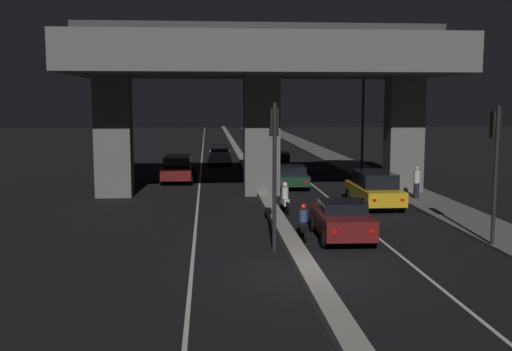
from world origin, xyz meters
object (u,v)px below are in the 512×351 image
at_px(traffic_light_left_of_median, 274,151).
at_px(car_white_second_oncoming, 220,154).
at_px(car_dark_red_lead, 342,219).
at_px(car_dark_green_third, 290,175).
at_px(car_taxi_yellow_second, 374,188).
at_px(pedestrian_on_sidewalk, 417,182).
at_px(motorcycle_black_filtering_near, 303,224).
at_px(car_dark_red_lead_oncoming, 178,168).
at_px(motorcycle_white_filtering_mid, 285,200).
at_px(traffic_light_right_of_median, 495,152).
at_px(street_lamp, 358,114).
at_px(car_grey_fourth, 277,162).

height_order(traffic_light_left_of_median, car_white_second_oncoming, traffic_light_left_of_median).
height_order(car_dark_red_lead, car_dark_green_third, car_dark_red_lead).
xyz_separation_m(car_taxi_yellow_second, pedestrian_on_sidewalk, (2.68, 1.44, 0.08)).
relative_size(traffic_light_left_of_median, motorcycle_black_filtering_near, 2.70).
bearing_deg(car_dark_red_lead_oncoming, car_taxi_yellow_second, 45.90).
xyz_separation_m(car_taxi_yellow_second, motorcycle_white_filtering_mid, (-4.65, -1.27, -0.30)).
relative_size(traffic_light_right_of_median, motorcycle_black_filtering_near, 2.64).
distance_m(traffic_light_left_of_median, traffic_light_right_of_median, 7.89).
relative_size(street_lamp, car_dark_red_lead, 1.78).
distance_m(car_dark_green_third, motorcycle_black_filtering_near, 13.76).
bearing_deg(motorcycle_white_filtering_mid, traffic_light_left_of_median, 166.64).
relative_size(car_dark_green_third, car_grey_fourth, 1.21).
bearing_deg(motorcycle_white_filtering_mid, street_lamp, -30.55).
distance_m(street_lamp, car_dark_green_third, 7.80).
bearing_deg(traffic_light_right_of_median, car_taxi_yellow_second, 102.43).
distance_m(car_dark_green_third, motorcycle_white_filtering_mid, 8.40).
xyz_separation_m(car_dark_red_lead_oncoming, motorcycle_black_filtering_near, (5.60, -16.72, -0.31)).
xyz_separation_m(car_white_second_oncoming, pedestrian_on_sidewalk, (9.97, -19.20, 0.19)).
bearing_deg(street_lamp, motorcycle_black_filtering_near, -110.14).
height_order(traffic_light_right_of_median, car_white_second_oncoming, traffic_light_right_of_median).
bearing_deg(car_taxi_yellow_second, traffic_light_right_of_median, -167.64).
bearing_deg(car_dark_red_lead, motorcycle_white_filtering_mid, 15.81).
distance_m(traffic_light_right_of_median, car_dark_red_lead_oncoming, 22.39).
relative_size(car_dark_green_third, motorcycle_black_filtering_near, 2.50).
bearing_deg(pedestrian_on_sidewalk, traffic_light_left_of_median, -130.85).
bearing_deg(car_white_second_oncoming, car_taxi_yellow_second, 19.91).
height_order(car_dark_red_lead, car_grey_fourth, car_grey_fourth).
bearing_deg(car_dark_red_lead, car_taxi_yellow_second, -23.47).
bearing_deg(car_white_second_oncoming, car_dark_red_lead_oncoming, -15.13).
xyz_separation_m(traffic_light_right_of_median, motorcycle_black_filtering_near, (-6.54, 1.91, -2.89)).
bearing_deg(street_lamp, traffic_light_left_of_median, -111.75).
bearing_deg(pedestrian_on_sidewalk, car_white_second_oncoming, 117.45).
bearing_deg(car_dark_green_third, car_grey_fourth, 3.03).
bearing_deg(traffic_light_left_of_median, car_taxi_yellow_second, 55.09).
bearing_deg(car_dark_red_lead, traffic_light_right_of_median, -106.84).
height_order(street_lamp, motorcycle_white_filtering_mid, street_lamp).
height_order(street_lamp, car_dark_red_lead_oncoming, street_lamp).
bearing_deg(traffic_light_left_of_median, motorcycle_black_filtering_near, 54.82).
xyz_separation_m(motorcycle_black_filtering_near, motorcycle_white_filtering_mid, (-0.00, 5.41, 0.03)).
relative_size(car_dark_red_lead_oncoming, car_white_second_oncoming, 1.13).
distance_m(car_white_second_oncoming, motorcycle_black_filtering_near, 27.44).
distance_m(car_taxi_yellow_second, motorcycle_black_filtering_near, 8.14).
height_order(car_dark_red_lead, motorcycle_black_filtering_near, car_dark_red_lead).
height_order(car_grey_fourth, motorcycle_white_filtering_mid, car_grey_fourth).
bearing_deg(motorcycle_white_filtering_mid, car_taxi_yellow_second, -77.68).
distance_m(car_taxi_yellow_second, car_white_second_oncoming, 21.89).
height_order(traffic_light_left_of_median, car_dark_red_lead, traffic_light_left_of_median).
xyz_separation_m(traffic_light_left_of_median, car_white_second_oncoming, (-1.30, 29.23, -2.74)).
distance_m(car_dark_red_lead, car_taxi_yellow_second, 7.61).
height_order(car_taxi_yellow_second, car_dark_red_lead_oncoming, car_taxi_yellow_second).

